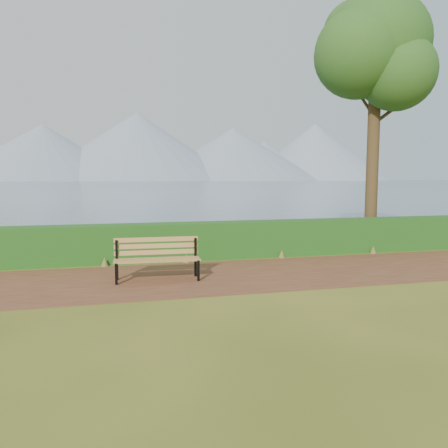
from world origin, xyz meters
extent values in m
plane|color=#495418|center=(0.00, 0.00, 0.00)|extent=(140.00, 140.00, 0.00)
cube|color=#522A1C|center=(0.00, 0.30, 0.01)|extent=(40.00, 3.40, 0.01)
cube|color=#154213|center=(0.00, 2.60, 0.50)|extent=(32.00, 0.85, 1.00)
cube|color=#4A6076|center=(0.00, 260.00, 0.01)|extent=(700.00, 510.00, 0.00)
cone|color=gray|center=(-60.00, 395.00, 24.00)|extent=(160.00, 160.00, 48.00)
cone|color=gray|center=(20.00, 405.00, 31.00)|extent=(190.00, 190.00, 62.00)
cone|color=gray|center=(110.00, 400.00, 25.00)|extent=(170.00, 170.00, 50.00)
cone|color=gray|center=(200.00, 410.00, 29.00)|extent=(150.00, 150.00, 58.00)
cone|color=gray|center=(-10.00, 430.00, 17.50)|extent=(120.00, 120.00, 35.00)
cone|color=gray|center=(150.00, 425.00, 20.00)|extent=(130.00, 130.00, 40.00)
cube|color=black|center=(-2.93, -0.01, 0.23)|extent=(0.05, 0.06, 0.46)
cube|color=black|center=(-2.90, 0.45, 0.44)|extent=(0.05, 0.06, 0.89)
cube|color=black|center=(-2.92, 0.22, 0.43)|extent=(0.08, 0.54, 0.05)
cube|color=black|center=(-1.19, -0.09, 0.23)|extent=(0.05, 0.06, 0.46)
cube|color=black|center=(-1.17, 0.37, 0.44)|extent=(0.05, 0.06, 0.89)
cube|color=black|center=(-1.18, 0.14, 0.43)|extent=(0.08, 0.54, 0.05)
cube|color=olive|center=(-2.06, -0.01, 0.46)|extent=(1.86, 0.18, 0.04)
cube|color=olive|center=(-2.05, 0.12, 0.46)|extent=(1.86, 0.18, 0.04)
cube|color=olive|center=(-2.05, 0.25, 0.46)|extent=(1.86, 0.18, 0.04)
cube|color=olive|center=(-2.04, 0.38, 0.46)|extent=(1.86, 0.18, 0.04)
cube|color=olive|center=(-2.04, 0.44, 0.59)|extent=(1.86, 0.13, 0.11)
cube|color=olive|center=(-2.04, 0.44, 0.73)|extent=(1.86, 0.13, 0.11)
cube|color=olive|center=(-2.04, 0.44, 0.88)|extent=(1.86, 0.13, 0.11)
cylinder|color=#312114|center=(5.34, 3.55, 3.53)|extent=(0.39, 0.39, 7.05)
sphere|color=#184316|center=(5.34, 3.55, 6.47)|extent=(3.33, 3.33, 3.33)
sphere|color=#184316|center=(6.21, 3.88, 5.88)|extent=(2.55, 2.55, 2.55)
sphere|color=#184316|center=(4.57, 3.32, 6.07)|extent=(2.74, 2.74, 2.74)
sphere|color=#184316|center=(5.66, 2.88, 5.49)|extent=(2.35, 2.35, 2.35)
sphere|color=#184316|center=(4.92, 4.12, 6.96)|extent=(2.16, 2.16, 2.16)
sphere|color=#184316|center=(5.44, 3.65, 7.45)|extent=(1.96, 1.96, 1.96)
cylinder|color=#312114|center=(5.78, 3.55, 4.31)|extent=(1.03, 0.12, 0.77)
cylinder|color=#312114|center=(4.95, 3.65, 4.80)|extent=(0.80, 0.37, 0.70)
camera|label=1|loc=(-2.94, -9.26, 2.23)|focal=35.00mm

